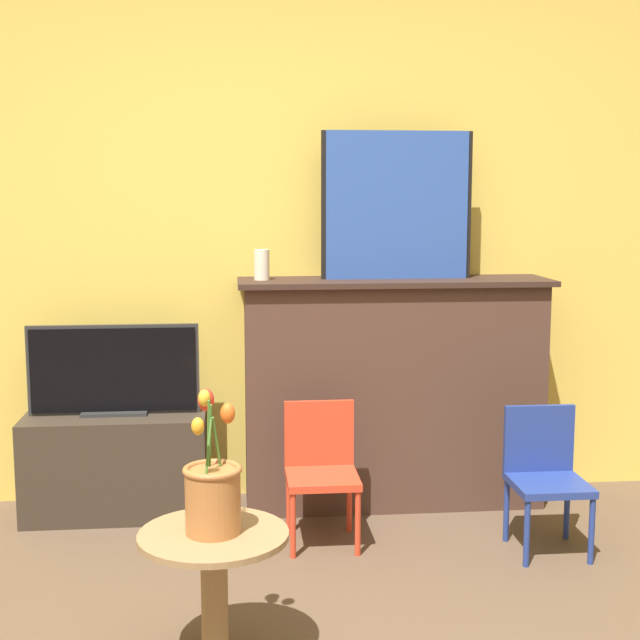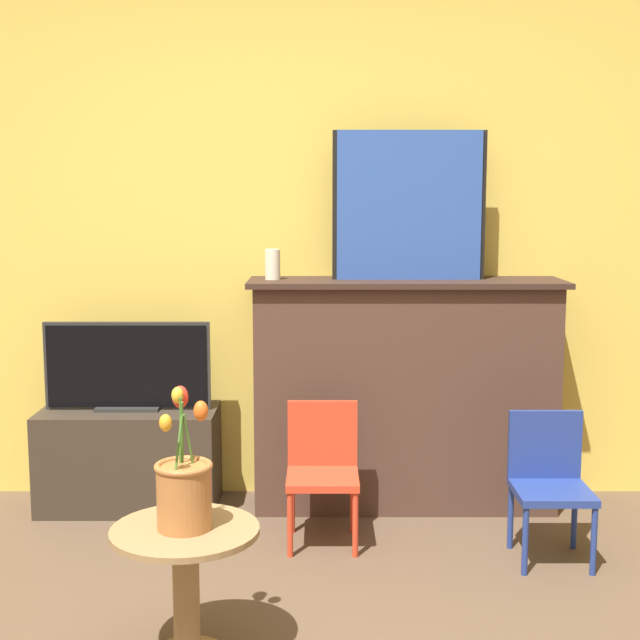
% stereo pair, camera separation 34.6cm
% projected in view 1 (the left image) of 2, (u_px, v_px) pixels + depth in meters
% --- Properties ---
extents(wall_back, '(8.00, 0.06, 2.70)m').
position_uv_depth(wall_back, '(280.00, 216.00, 4.22)').
color(wall_back, '#EAC651').
rests_on(wall_back, ground).
extents(fireplace_mantel, '(1.44, 0.40, 1.07)m').
position_uv_depth(fireplace_mantel, '(393.00, 389.00, 4.18)').
color(fireplace_mantel, '#4C3328').
rests_on(fireplace_mantel, ground).
extents(painting, '(0.69, 0.03, 0.67)m').
position_uv_depth(painting, '(397.00, 205.00, 4.06)').
color(painting, black).
rests_on(painting, fireplace_mantel).
extents(mantel_candle, '(0.07, 0.07, 0.14)m').
position_uv_depth(mantel_candle, '(262.00, 265.00, 4.04)').
color(mantel_candle, silver).
rests_on(mantel_candle, fireplace_mantel).
extents(tv_stand, '(0.81, 0.39, 0.47)m').
position_uv_depth(tv_stand, '(117.00, 464.00, 4.06)').
color(tv_stand, '#382D23').
rests_on(tv_stand, ground).
extents(tv_monitor, '(0.76, 0.12, 0.41)m').
position_uv_depth(tv_monitor, '(114.00, 371.00, 4.01)').
color(tv_monitor, '#2D2D2D').
rests_on(tv_monitor, tv_stand).
extents(chair_red, '(0.30, 0.30, 0.58)m').
position_uv_depth(chair_red, '(321.00, 465.00, 3.74)').
color(chair_red, red).
rests_on(chair_red, ground).
extents(chair_blue, '(0.30, 0.30, 0.58)m').
position_uv_depth(chair_blue, '(545.00, 471.00, 3.65)').
color(chair_blue, navy).
rests_on(chair_blue, ground).
extents(side_table, '(0.46, 0.46, 0.44)m').
position_uv_depth(side_table, '(214.00, 579.00, 2.72)').
color(side_table, '#99754C').
rests_on(side_table, ground).
extents(vase_tulips, '(0.18, 0.20, 0.43)m').
position_uv_depth(vase_tulips, '(213.00, 491.00, 2.69)').
color(vase_tulips, '#AD6B38').
rests_on(vase_tulips, side_table).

